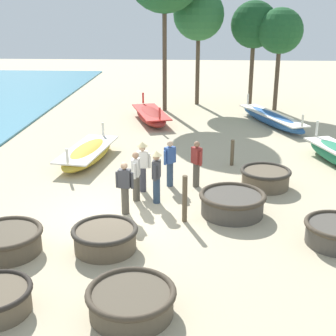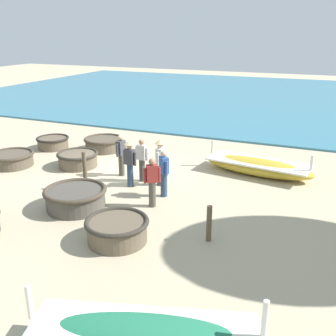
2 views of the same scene
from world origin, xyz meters
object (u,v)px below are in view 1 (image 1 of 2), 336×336
at_px(coracle_nearest, 105,238).
at_px(fisherman_standing_left, 136,175).
at_px(fisherman_by_coracle, 170,162).
at_px(tree_rightmost, 254,25).
at_px(tree_left_mid, 199,15).
at_px(fisherman_with_hat, 143,163).
at_px(long_boat_white_hull, 151,116).
at_px(fisherman_hauling, 196,163).
at_px(fisherman_crouching, 125,187).
at_px(fisherman_standing_right, 156,173).
at_px(coracle_center, 265,177).
at_px(long_boat_blue_hull, 88,153).
at_px(coracle_front_right, 131,301).
at_px(coracle_far_left, 6,240).
at_px(coracle_far_right, 232,203).
at_px(mooring_post_shoreline, 185,199).
at_px(long_boat_ochre_hull, 272,119).
at_px(tree_center, 280,31).
at_px(mooring_post_mid_beach, 232,153).

distance_m(coracle_nearest, fisherman_standing_left, 3.17).
xyz_separation_m(fisherman_by_coracle, tree_rightmost, (4.08, 13.14, 3.81)).
bearing_deg(tree_left_mid, fisherman_with_hat, -97.26).
height_order(long_boat_white_hull, fisherman_hauling, fisherman_hauling).
bearing_deg(fisherman_crouching, fisherman_standing_right, 44.44).
distance_m(coracle_nearest, coracle_center, 6.38).
xyz_separation_m(coracle_nearest, coracle_center, (4.55, 4.46, 0.01)).
xyz_separation_m(coracle_nearest, fisherman_hauling, (2.26, 4.38, 0.51)).
xyz_separation_m(long_boat_blue_hull, fisherman_by_coracle, (3.32, -2.45, 0.52)).
bearing_deg(coracle_front_right, fisherman_standing_right, 89.27).
xyz_separation_m(coracle_far_left, fisherman_with_hat, (2.91, 4.14, 0.64)).
bearing_deg(coracle_front_right, fisherman_crouching, 99.48).
bearing_deg(coracle_far_right, long_boat_white_hull, 106.90).
bearing_deg(long_boat_white_hull, mooring_post_shoreline, -80.27).
bearing_deg(fisherman_crouching, coracle_center, 28.21).
distance_m(coracle_far_right, mooring_post_shoreline, 1.51).
bearing_deg(fisherman_standing_right, fisherman_crouching, -135.56).
xyz_separation_m(long_boat_white_hull, long_boat_blue_hull, (-1.88, -6.48, -0.03)).
relative_size(long_boat_white_hull, fisherman_standing_right, 2.72).
relative_size(coracle_far_left, fisherman_with_hat, 1.07).
distance_m(fisherman_standing_left, tree_rightmost, 15.76).
xyz_separation_m(long_boat_ochre_hull, fisherman_with_hat, (-5.54, -9.18, 0.63)).
height_order(fisherman_hauling, tree_center, tree_center).
xyz_separation_m(fisherman_by_coracle, mooring_post_mid_beach, (2.23, 2.25, -0.34)).
distance_m(long_boat_white_hull, tree_center, 8.59).
relative_size(coracle_front_right, fisherman_with_hat, 1.07).
relative_size(fisherman_standing_left, fisherman_hauling, 1.00).
relative_size(coracle_front_right, tree_center, 0.32).
bearing_deg(coracle_center, coracle_front_right, -117.14).
relative_size(coracle_far_right, fisherman_standing_left, 1.23).
xyz_separation_m(long_boat_white_hull, tree_center, (6.85, 3.27, 4.02)).
height_order(coracle_center, fisherman_crouching, fisherman_crouching).
bearing_deg(coracle_nearest, coracle_front_right, -68.78).
bearing_deg(long_boat_blue_hull, coracle_front_right, -72.69).
bearing_deg(coracle_center, fisherman_standing_right, -156.76).
relative_size(long_boat_ochre_hull, fisherman_hauling, 3.64).
distance_m(coracle_center, fisherman_standing_right, 3.87).
bearing_deg(coracle_far_right, coracle_front_right, -115.87).
relative_size(long_boat_blue_hull, tree_rightmost, 0.72).
bearing_deg(long_boat_white_hull, coracle_front_right, -86.24).
distance_m(coracle_front_right, fisherman_standing_right, 5.51).
bearing_deg(tree_left_mid, long_boat_blue_hull, -110.90).
relative_size(fisherman_hauling, mooring_post_mid_beach, 1.58).
height_order(coracle_nearest, mooring_post_shoreline, mooring_post_shoreline).
distance_m(fisherman_by_coracle, fisherman_with_hat, 1.01).
bearing_deg(fisherman_hauling, coracle_far_right, -63.91).
xyz_separation_m(fisherman_standing_right, tree_left_mid, (1.28, 15.06, 4.22)).
height_order(fisherman_standing_right, mooring_post_shoreline, fisherman_standing_right).
xyz_separation_m(fisherman_hauling, tree_center, (4.53, 12.21, 3.52)).
relative_size(long_boat_ochre_hull, long_boat_white_hull, 1.26).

